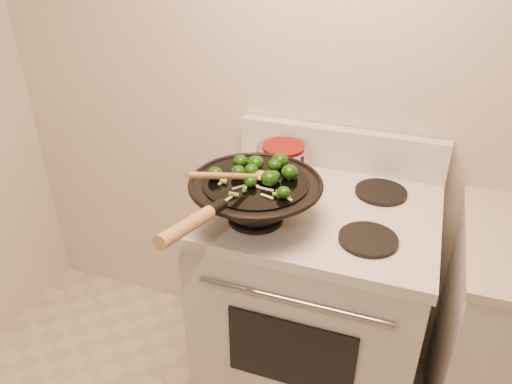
% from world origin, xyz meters
% --- Properties ---
extents(stove, '(0.78, 0.67, 1.08)m').
position_xyz_m(stove, '(-0.28, 1.17, 0.47)').
color(stove, silver).
rests_on(stove, ground).
extents(wok, '(0.42, 0.70, 0.22)m').
position_xyz_m(wok, '(-0.46, 1.01, 1.00)').
color(wok, black).
rests_on(wok, stove).
extents(stirfry, '(0.29, 0.30, 0.05)m').
position_xyz_m(stirfry, '(-0.45, 1.06, 1.08)').
color(stirfry, '#133908').
rests_on(stirfry, wok).
extents(wooden_spoon, '(0.17, 0.31, 0.13)m').
position_xyz_m(wooden_spoon, '(-0.48, 0.97, 1.10)').
color(wooden_spoon, '#A87442').
rests_on(wooden_spoon, wok).
extents(saucepan, '(0.20, 0.32, 0.12)m').
position_xyz_m(saucepan, '(-0.46, 1.32, 0.99)').
color(saucepan, gray).
rests_on(saucepan, stove).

